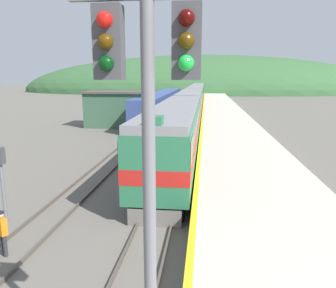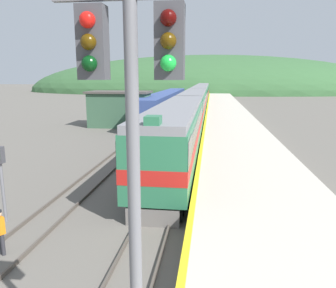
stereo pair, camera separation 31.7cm
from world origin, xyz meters
name	(u,v)px [view 2 (the right image)]	position (x,y,z in m)	size (l,w,h in m)	color
track_main	(200,105)	(0.00, 70.00, 0.08)	(1.52, 180.00, 0.16)	#4C443D
track_siding	(179,105)	(-4.77, 70.00, 0.08)	(1.52, 180.00, 0.16)	#4C443D
platform	(227,114)	(4.80, 50.00, 0.48)	(6.47, 140.00, 0.98)	#BCB5A5
distant_hills	(206,92)	(0.00, 137.60, 0.00)	(151.09, 67.99, 29.59)	#335B33
station_shed	(120,109)	(-9.09, 38.61, 2.24)	(7.73, 4.54, 4.44)	#385B42
express_train_lead_car	(177,132)	(0.00, 21.21, 2.36)	(2.98, 20.67, 4.67)	black
carriage_second	(194,106)	(0.00, 43.02, 2.34)	(2.97, 20.73, 4.31)	black
carriage_third	(200,96)	(0.00, 64.63, 2.34)	(2.97, 20.73, 4.31)	black
carriage_fourth	(203,91)	(0.00, 86.24, 2.34)	(2.97, 20.73, 4.31)	black
siding_train	(166,104)	(-4.77, 49.76, 1.96)	(2.90, 35.86, 3.80)	black
signal_mast_main	(133,135)	(1.21, 3.13, 5.40)	(2.20, 0.42, 8.21)	slate
signal_post_siding	(0,167)	(-6.47, 10.84, 2.46)	(0.36, 0.42, 3.41)	slate
track_worker	(0,230)	(-4.93, 8.32, 0.94)	(0.42, 0.37, 1.67)	#2D2D33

